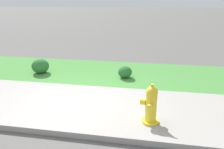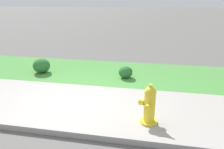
{
  "view_description": "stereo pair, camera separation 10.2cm",
  "coord_description": "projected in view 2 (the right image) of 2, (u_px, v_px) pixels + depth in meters",
  "views": [
    {
      "loc": [
        1.62,
        -4.34,
        2.31
      ],
      "look_at": [
        0.67,
        1.06,
        0.4
      ],
      "focal_mm": 35.0,
      "sensor_mm": 36.0,
      "label": 1
    },
    {
      "loc": [
        1.72,
        -4.32,
        2.31
      ],
      "look_at": [
        0.67,
        1.06,
        0.4
      ],
      "focal_mm": 35.0,
      "sensor_mm": 36.0,
      "label": 2
    }
  ],
  "objects": [
    {
      "name": "grass_verge",
      "position": [
        100.0,
        71.0,
        7.32
      ],
      "size": [
        18.0,
        2.59,
        0.01
      ],
      "primitive_type": "cube",
      "color": "#47893D",
      "rests_on": "ground"
    },
    {
      "name": "shrub_bush_near_lamp",
      "position": [
        41.0,
        66.0,
        7.15
      ],
      "size": [
        0.55,
        0.55,
        0.47
      ],
      "color": "#28662D",
      "rests_on": "ground"
    },
    {
      "name": "shrub_bush_far_verge",
      "position": [
        126.0,
        72.0,
        6.69
      ],
      "size": [
        0.43,
        0.43,
        0.36
      ],
      "color": "#28662D",
      "rests_on": "ground"
    },
    {
      "name": "fire_hydrant_near_corner",
      "position": [
        149.0,
        105.0,
        4.17
      ],
      "size": [
        0.38,
        0.41,
        0.81
      ],
      "rotation": [
        0.0,
        0.0,
        1.41
      ],
      "color": "yellow",
      "rests_on": "ground"
    },
    {
      "name": "street_curb",
      "position": [
        52.0,
        130.0,
        3.95
      ],
      "size": [
        18.0,
        0.16,
        0.12
      ],
      "primitive_type": "cube",
      "color": "#9E9993",
      "rests_on": "ground"
    },
    {
      "name": "sidewalk_pavement",
      "position": [
        75.0,
        103.0,
        5.08
      ],
      "size": [
        18.0,
        2.24,
        0.01
      ],
      "primitive_type": "cube",
      "color": "#9E9993",
      "rests_on": "ground"
    },
    {
      "name": "ground_plane",
      "position": [
        75.0,
        104.0,
        5.08
      ],
      "size": [
        120.0,
        120.0,
        0.0
      ],
      "primitive_type": "plane",
      "color": "#5B5956"
    }
  ]
}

